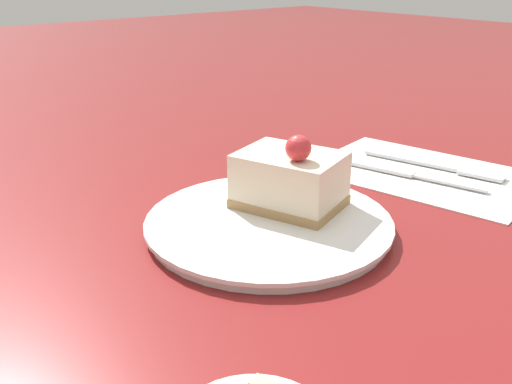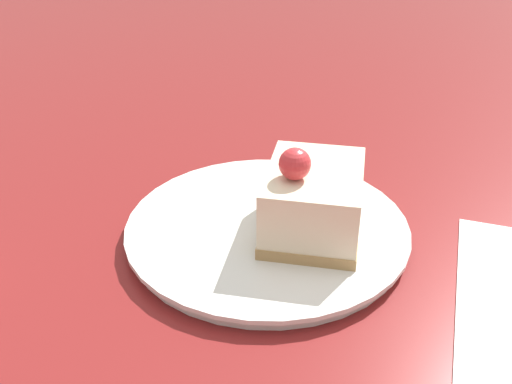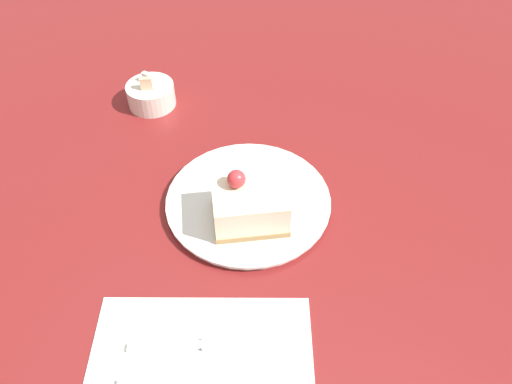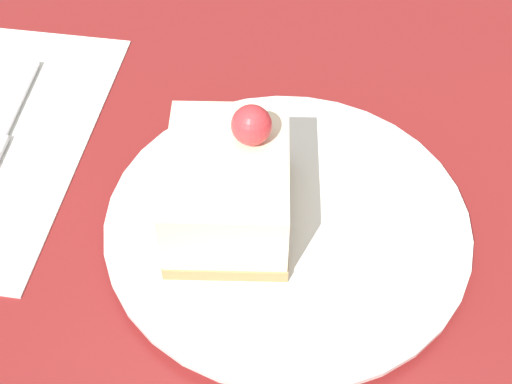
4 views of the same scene
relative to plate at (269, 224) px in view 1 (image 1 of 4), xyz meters
name	(u,v)px [view 1 (image 1 of 4)]	position (x,y,z in m)	size (l,w,h in m)	color
ground_plane	(286,230)	(-0.01, 0.01, -0.01)	(4.00, 4.00, 0.00)	maroon
plate	(269,224)	(0.00, 0.00, 0.00)	(0.23, 0.23, 0.01)	silver
cake_slice	(290,179)	(-0.04, -0.01, 0.03)	(0.10, 0.12, 0.08)	#AD8451
napkin	(422,172)	(-0.25, 0.00, -0.01)	(0.22, 0.28, 0.00)	white
fork	(444,167)	(-0.27, 0.01, 0.00)	(0.06, 0.17, 0.00)	silver
knife	(401,172)	(-0.22, -0.01, 0.00)	(0.05, 0.17, 0.00)	silver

